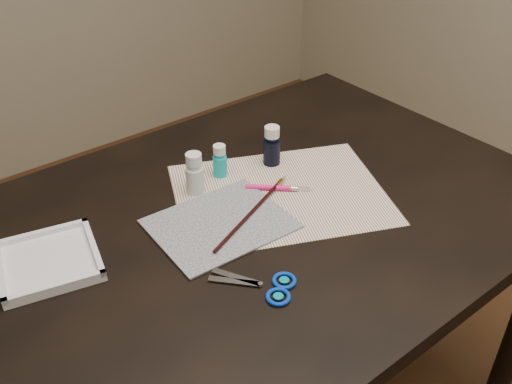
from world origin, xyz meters
TOP-DOWN VIEW (x-y plane):
  - table at (0.00, 0.00)m, footprint 1.30×0.90m
  - paper at (0.08, 0.02)m, footprint 0.57×0.51m
  - canvas at (-0.09, 0.01)m, footprint 0.28×0.23m
  - paint_bottle_white at (-0.06, 0.14)m, footprint 0.05×0.05m
  - paint_bottle_cyan at (0.02, 0.16)m, footprint 0.04×0.04m
  - paint_bottle_navy at (0.15, 0.13)m, footprint 0.05×0.05m
  - paintbrush at (-0.01, -0.00)m, footprint 0.29×0.13m
  - craft_knife at (0.09, 0.03)m, footprint 0.12×0.11m
  - scissors at (-0.15, -0.18)m, footprint 0.19×0.19m
  - palette_tray at (-0.41, 0.11)m, footprint 0.22×0.22m

SIDE VIEW (x-z plane):
  - table at x=0.00m, z-range 0.00..0.75m
  - paper at x=0.08m, z-range 0.75..0.75m
  - canvas at x=-0.09m, z-range 0.75..0.76m
  - scissors at x=-0.15m, z-range 0.75..0.76m
  - craft_knife at x=0.09m, z-range 0.75..0.76m
  - palette_tray at x=-0.41m, z-range 0.75..0.77m
  - paintbrush at x=-0.01m, z-range 0.76..0.77m
  - paint_bottle_cyan at x=0.02m, z-range 0.75..0.83m
  - paint_bottle_white at x=-0.06m, z-range 0.75..0.85m
  - paint_bottle_navy at x=0.15m, z-range 0.75..0.85m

